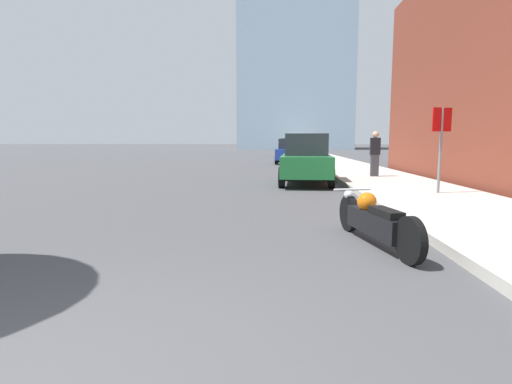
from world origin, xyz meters
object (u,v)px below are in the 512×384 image
object	(u,v)px
parked_car_black	(290,148)
parked_car_yellow	(286,146)
parked_car_blue	(291,151)
stop_sign	(441,135)
pedestrian	(375,153)
parked_car_green	(306,160)
motorcycle	(374,220)

from	to	relation	value
parked_car_black	parked_car_yellow	size ratio (longest dim) A/B	1.03
parked_car_blue	parked_car_yellow	xyz separation A→B (m)	(0.13, 21.36, 0.05)
parked_car_blue	parked_car_black	size ratio (longest dim) A/B	1.13
parked_car_yellow	parked_car_black	bearing A→B (deg)	-88.82
stop_sign	pedestrian	distance (m)	4.97
parked_car_blue	parked_car_yellow	world-z (taller)	parked_car_yellow
parked_car_black	parked_car_yellow	distance (m)	10.59
parked_car_green	parked_car_yellow	bearing A→B (deg)	92.95
parked_car_black	pedestrian	world-z (taller)	pedestrian
parked_car_yellow	motorcycle	bearing A→B (deg)	-89.24
parked_car_green	parked_car_black	world-z (taller)	parked_car_black
parked_car_green	pedestrian	xyz separation A→B (m)	(2.72, 1.56, 0.17)
motorcycle	pedestrian	size ratio (longest dim) A/B	1.42
pedestrian	parked_car_green	bearing A→B (deg)	-150.26
parked_car_blue	parked_car_black	xyz separation A→B (m)	(0.30, 10.77, 0.07)
parked_car_green	parked_car_yellow	world-z (taller)	parked_car_yellow
parked_car_blue	pedestrian	size ratio (longest dim) A/B	2.71
stop_sign	parked_car_black	bearing A→B (deg)	96.27
parked_car_yellow	parked_car_green	bearing A→B (deg)	-89.81
motorcycle	stop_sign	distance (m)	5.74
motorcycle	parked_car_black	xyz separation A→B (m)	(-0.18, 31.99, 0.52)
parked_car_black	parked_car_blue	bearing A→B (deg)	-87.56
parked_car_blue	stop_sign	world-z (taller)	stop_sign
parked_car_green	parked_car_blue	size ratio (longest dim) A/B	0.87
parked_car_blue	pedestrian	world-z (taller)	pedestrian
stop_sign	pedestrian	xyz separation A→B (m)	(-0.48, 4.91, -0.61)
parked_car_black	pedestrian	size ratio (longest dim) A/B	2.40
parked_car_blue	pedestrian	distance (m)	11.80
parked_car_black	stop_sign	world-z (taller)	stop_sign
motorcycle	parked_car_black	world-z (taller)	parked_car_black
motorcycle	pedestrian	distance (m)	10.05
parked_car_black	stop_sign	xyz separation A→B (m)	(2.98, -27.14, 0.76)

